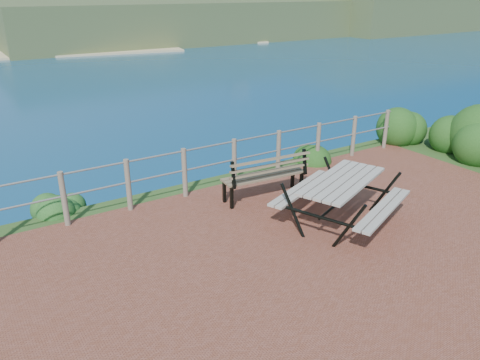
# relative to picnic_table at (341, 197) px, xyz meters

# --- Properties ---
(ground) EXTENTS (10.00, 7.00, 0.12)m
(ground) POSITION_rel_picnic_table_xyz_m (-0.63, -0.85, -0.53)
(ground) COLOR brown
(ground) RESTS_ON ground
(safety_railing) EXTENTS (9.40, 0.10, 1.00)m
(safety_railing) POSITION_rel_picnic_table_xyz_m (-0.63, 2.50, 0.05)
(safety_railing) COLOR #6B5B4C
(safety_railing) RESTS_ON ground
(picnic_table) EXTENTS (2.11, 1.59, 0.82)m
(picnic_table) POSITION_rel_picnic_table_xyz_m (0.00, 0.00, 0.00)
(picnic_table) COLOR gray
(picnic_table) RESTS_ON ground
(park_bench) EXTENTS (1.73, 0.57, 0.96)m
(park_bench) POSITION_rel_picnic_table_xyz_m (-0.50, 1.61, 0.11)
(park_bench) COLOR brown
(park_bench) RESTS_ON ground
(shrub_right_front) EXTENTS (1.54, 1.54, 2.19)m
(shrub_right_front) POSITION_rel_picnic_table_xyz_m (5.09, 1.10, -0.53)
(shrub_right_front) COLOR #174013
(shrub_right_front) RESTS_ON ground
(shrub_right_edge) EXTENTS (1.17, 1.17, 1.66)m
(shrub_right_edge) POSITION_rel_picnic_table_xyz_m (4.58, 2.60, -0.53)
(shrub_right_edge) COLOR #174013
(shrub_right_edge) RESTS_ON ground
(shrub_lip_west) EXTENTS (0.76, 0.76, 0.49)m
(shrub_lip_west) POSITION_rel_picnic_table_xyz_m (-4.00, 3.36, -0.53)
(shrub_lip_west) COLOR #1E4F1D
(shrub_lip_west) RESTS_ON ground
(shrub_lip_east) EXTENTS (0.85, 0.85, 0.63)m
(shrub_lip_east) POSITION_rel_picnic_table_xyz_m (1.56, 2.85, -0.53)
(shrub_lip_east) COLOR #174013
(shrub_lip_east) RESTS_ON ground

